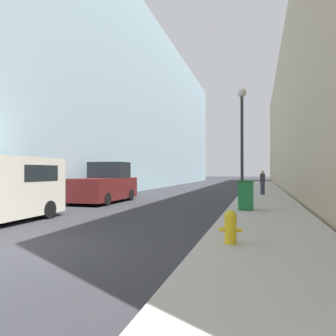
{
  "coord_description": "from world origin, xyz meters",
  "views": [
    {
      "loc": [
        5.24,
        -5.55,
        1.69
      ],
      "look_at": [
        -0.65,
        15.65,
        1.91
      ],
      "focal_mm": 35.0,
      "sensor_mm": 36.0,
      "label": 1
    }
  ],
  "objects_px": {
    "trash_bin": "(246,195)",
    "pedestrian_on_sidewalk": "(263,183)",
    "fire_hydrant": "(230,226)",
    "pickup_truck": "(104,185)",
    "lamppost": "(242,130)"
  },
  "relations": [
    {
      "from": "lamppost",
      "to": "pedestrian_on_sidewalk",
      "type": "distance_m",
      "value": 5.75
    },
    {
      "from": "fire_hydrant",
      "to": "trash_bin",
      "type": "height_order",
      "value": "trash_bin"
    },
    {
      "from": "trash_bin",
      "to": "pedestrian_on_sidewalk",
      "type": "distance_m",
      "value": 9.08
    },
    {
      "from": "fire_hydrant",
      "to": "pickup_truck",
      "type": "distance_m",
      "value": 11.83
    },
    {
      "from": "lamppost",
      "to": "pedestrian_on_sidewalk",
      "type": "xyz_separation_m",
      "value": [
        1.1,
        4.81,
        -2.96
      ]
    },
    {
      "from": "trash_bin",
      "to": "lamppost",
      "type": "distance_m",
      "value": 5.3
    },
    {
      "from": "pickup_truck",
      "to": "pedestrian_on_sidewalk",
      "type": "xyz_separation_m",
      "value": [
        8.42,
        6.38,
        0.01
      ]
    },
    {
      "from": "trash_bin",
      "to": "fire_hydrant",
      "type": "bearing_deg",
      "value": -90.78
    },
    {
      "from": "fire_hydrant",
      "to": "pedestrian_on_sidewalk",
      "type": "xyz_separation_m",
      "value": [
        0.84,
        15.45,
        0.43
      ]
    },
    {
      "from": "trash_bin",
      "to": "pedestrian_on_sidewalk",
      "type": "relative_size",
      "value": 0.74
    },
    {
      "from": "trash_bin",
      "to": "pedestrian_on_sidewalk",
      "type": "height_order",
      "value": "pedestrian_on_sidewalk"
    },
    {
      "from": "fire_hydrant",
      "to": "pickup_truck",
      "type": "height_order",
      "value": "pickup_truck"
    },
    {
      "from": "lamppost",
      "to": "pickup_truck",
      "type": "relative_size",
      "value": 1.22
    },
    {
      "from": "pickup_truck",
      "to": "trash_bin",
      "type": "bearing_deg",
      "value": -19.22
    },
    {
      "from": "pickup_truck",
      "to": "fire_hydrant",
      "type": "bearing_deg",
      "value": -50.13
    }
  ]
}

